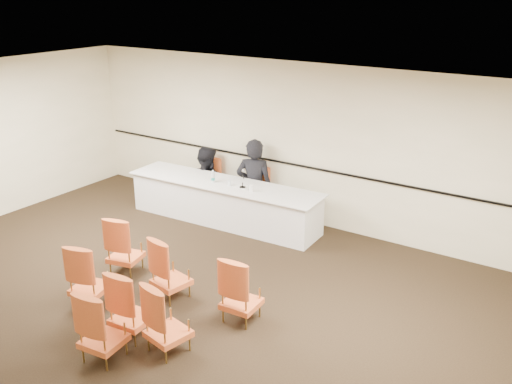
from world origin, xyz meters
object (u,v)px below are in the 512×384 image
Objects in this scene: panelist_main_chair at (254,192)px; drinking_glass at (229,183)px; aud_chair_back_mid at (131,303)px; aud_chair_front_left at (125,244)px; aud_chair_front_right at (241,289)px; panelist_second_chair at (206,182)px; aud_chair_front_mid at (171,268)px; microphone at (242,180)px; aud_chair_extra at (102,325)px; panel_table at (224,202)px; aud_chair_back_right at (167,318)px; aud_chair_back_left at (89,274)px; water_bottle at (213,176)px; panelist_second at (207,188)px; coffee_cup at (251,188)px; panelist_main at (254,188)px.

panelist_main_chair is 9.50× the size of drinking_glass.
panelist_main_chair is 4.38m from aud_chair_back_mid.
aud_chair_front_left is 1.00× the size of aud_chair_front_right.
panelist_second_chair is 1.00× the size of aud_chair_front_mid.
aud_chair_extra is (0.88, -4.18, -0.46)m from microphone.
aud_chair_back_right reaches higher than panel_table.
panelist_main_chair is at bearing 60.51° from panel_table.
aud_chair_extra is (1.12, -0.77, 0.00)m from aud_chair_back_left.
drinking_glass is at bearing 2.51° from water_bottle.
panelist_second is at bearing 130.78° from aud_chair_front_mid.
aud_chair_back_mid is at bearing -73.69° from panel_table.
panel_table is at bearing 104.10° from aud_chair_back_mid.
aud_chair_front_mid and aud_chair_back_right have the same top height.
coffee_cup is 0.13× the size of aud_chair_back_left.
microphone is (1.30, -0.56, 0.60)m from panelist_second.
panelist_main reaches higher than panelist_main_chair.
panelist_main is at bearing 0.00° from panelist_main_chair.
microphone is at bearing -6.42° from panel_table.
panelist_main_chair is at bearing 97.89° from aud_chair_back_mid.
coffee_cup is 2.53m from aud_chair_front_left.
panelist_main_chair is 0.75m from drinking_glass.
panelist_second_chair is 3.72m from aud_chair_front_mid.
water_bottle is at bearing 34.63° from panelist_main.
water_bottle reaches higher than aud_chair_front_mid.
aud_chair_back_left is 1.68m from aud_chair_back_right.
aud_chair_front_mid reaches higher than coffee_cup.
coffee_cup reaches higher than panel_table.
water_bottle is (-0.64, -0.05, -0.04)m from microphone.
panelist_main_chair is at bearing -174.86° from panelist_second.
microphone is at bearing 158.88° from panelist_second.
aud_chair_front_right is 1.00× the size of aud_chair_back_left.
aud_chair_front_right is at bearing 83.31° from aud_chair_back_right.
coffee_cup is (0.51, -0.03, 0.01)m from drinking_glass.
panelist_main_chair is 3.72m from aud_chair_front_right.
panel_table is 30.65× the size of coffee_cup.
panelist_main_chair is at bearing 68.97° from aud_chair_front_left.
panelist_second_chair is 1.00× the size of aud_chair_extra.
coffee_cup is at bearing 58.01° from aud_chair_front_left.
aud_chair_back_mid is (2.12, -4.21, 0.00)m from panelist_second_chair.
water_bottle is at bearing 103.80° from aud_chair_extra.
aud_chair_front_right is at bearing -46.21° from water_bottle.
aud_chair_front_right is at bearing -61.60° from panelist_main_chair.
panelist_main is (0.30, 0.59, 0.16)m from panel_table.
coffee_cup is 3.78m from aud_chair_back_right.
panelist_second is 4.71m from aud_chair_back_mid.
coffee_cup is at bearing 108.10° from aud_chair_front_mid.
aud_chair_back_right is (1.96, -1.19, 0.00)m from aud_chair_front_left.
panelist_main_chair is at bearing 113.19° from aud_chair_front_mid.
aud_chair_front_mid is 1.00× the size of aud_chair_back_mid.
microphone reaches higher than aud_chair_front_right.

